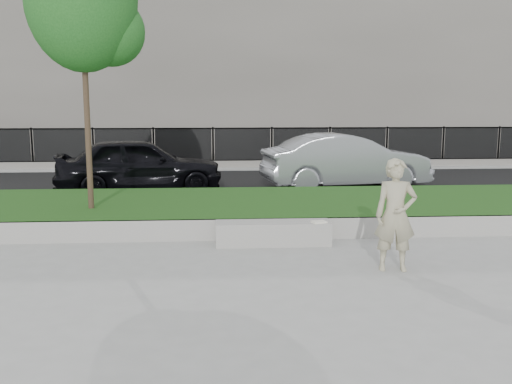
{
  "coord_description": "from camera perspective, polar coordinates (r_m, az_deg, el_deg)",
  "views": [
    {
      "loc": [
        -0.42,
        -9.31,
        2.56
      ],
      "look_at": [
        0.28,
        1.2,
        0.88
      ],
      "focal_mm": 40.0,
      "sensor_mm": 36.0,
      "label": 1
    }
  ],
  "objects": [
    {
      "name": "iron_fence",
      "position": [
        21.41,
        -2.69,
        3.64
      ],
      "size": [
        32.0,
        0.3,
        1.5
      ],
      "color": "slate",
      "rests_on": "far_pavement"
    },
    {
      "name": "street",
      "position": [
        18.0,
        -2.45,
        0.94
      ],
      "size": [
        34.0,
        7.0,
        0.04
      ],
      "primitive_type": "cube",
      "color": "black",
      "rests_on": "ground"
    },
    {
      "name": "far_pavement",
      "position": [
        22.45,
        -2.74,
        2.66
      ],
      "size": [
        34.0,
        3.0,
        0.12
      ],
      "primitive_type": "cube",
      "color": "gray",
      "rests_on": "ground"
    },
    {
      "name": "car_dark",
      "position": [
        16.23,
        -11.56,
        2.71
      ],
      "size": [
        4.8,
        2.57,
        1.55
      ],
      "primitive_type": "imported",
      "rotation": [
        0.0,
        0.0,
        1.74
      ],
      "color": "black",
      "rests_on": "street"
    },
    {
      "name": "grass_kerb",
      "position": [
        10.62,
        -1.46,
        -3.78
      ],
      "size": [
        34.0,
        0.08,
        0.4
      ],
      "primitive_type": "cube",
      "color": "gray",
      "rests_on": "ground"
    },
    {
      "name": "man",
      "position": [
        8.88,
        13.78,
        -2.26
      ],
      "size": [
        0.68,
        0.49,
        1.72
      ],
      "primitive_type": "imported",
      "rotation": [
        0.0,
        0.0,
        -0.14
      ],
      "color": "#B0A987",
      "rests_on": "ground"
    },
    {
      "name": "young_tree",
      "position": [
        12.1,
        -16.59,
        17.49
      ],
      "size": [
        2.25,
        2.16,
        5.52
      ],
      "color": "#38281C",
      "rests_on": "grass_bank"
    },
    {
      "name": "stone_bench",
      "position": [
        10.3,
        1.72,
        -4.13
      ],
      "size": [
        2.06,
        0.51,
        0.42
      ],
      "primitive_type": "cube",
      "color": "gray",
      "rests_on": "ground"
    },
    {
      "name": "grass_bank",
      "position": [
        12.54,
        -1.83,
        -1.79
      ],
      "size": [
        34.0,
        4.0,
        0.4
      ],
      "primitive_type": "cube",
      "color": "#0E3810",
      "rests_on": "ground"
    },
    {
      "name": "building_facade",
      "position": [
        29.41,
        -3.09,
        13.8
      ],
      "size": [
        34.0,
        10.0,
        10.0
      ],
      "primitive_type": "cube",
      "color": "#645F57",
      "rests_on": "ground"
    },
    {
      "name": "car_silver",
      "position": [
        16.86,
        8.96,
        3.07
      ],
      "size": [
        5.03,
        2.44,
        1.59
      ],
      "primitive_type": "imported",
      "rotation": [
        0.0,
        0.0,
        1.73
      ],
      "color": "#96999E",
      "rests_on": "street"
    },
    {
      "name": "book",
      "position": [
        10.22,
        6.31,
        -2.99
      ],
      "size": [
        0.29,
        0.24,
        0.03
      ],
      "primitive_type": "cube",
      "rotation": [
        0.0,
        0.0,
        0.28
      ],
      "color": "white",
      "rests_on": "stone_bench"
    },
    {
      "name": "ground",
      "position": [
        9.67,
        -1.19,
        -6.3
      ],
      "size": [
        90.0,
        90.0,
        0.0
      ],
      "primitive_type": "plane",
      "color": "gray",
      "rests_on": "ground"
    }
  ]
}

